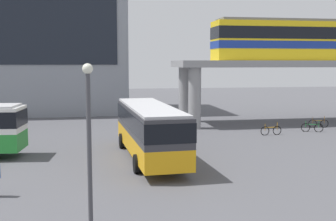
{
  "coord_description": "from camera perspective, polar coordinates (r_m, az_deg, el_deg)",
  "views": [
    {
      "loc": [
        -3.32,
        -21.85,
        5.77
      ],
      "look_at": [
        1.85,
        8.72,
        2.2
      ],
      "focal_mm": 44.94,
      "sensor_mm": 36.0,
      "label": 1
    }
  ],
  "objects": [
    {
      "name": "ground_plane",
      "position": [
        32.54,
        -3.6,
        -3.66
      ],
      "size": [
        120.0,
        120.0,
        0.0
      ],
      "primitive_type": "plane",
      "color": "#515156"
    },
    {
      "name": "station_building",
      "position": [
        52.29,
        -19.32,
        11.09
      ],
      "size": [
        23.78,
        12.71,
        20.45
      ],
      "color": "gray",
      "rests_on": "ground_plane"
    },
    {
      "name": "elevated_platform",
      "position": [
        43.03,
        19.3,
        5.18
      ],
      "size": [
        27.16,
        5.99,
        5.92
      ],
      "color": "gray",
      "rests_on": "ground_plane"
    },
    {
      "name": "train",
      "position": [
        43.28,
        19.96,
        8.98
      ],
      "size": [
        20.98,
        2.96,
        3.84
      ],
      "color": "yellow",
      "rests_on": "elevated_platform"
    },
    {
      "name": "bus_main",
      "position": [
        25.05,
        -2.56,
        -2.12
      ],
      "size": [
        3.23,
        11.17,
        3.22
      ],
      "color": "orange",
      "rests_on": "ground_plane"
    },
    {
      "name": "bicycle_orange",
      "position": [
        34.49,
        13.8,
        -2.65
      ],
      "size": [
        1.79,
        0.16,
        1.04
      ],
      "color": "black",
      "rests_on": "ground_plane"
    },
    {
      "name": "bicycle_green",
      "position": [
        37.02,
        18.96,
        -2.2
      ],
      "size": [
        1.68,
        0.74,
        1.04
      ],
      "color": "black",
      "rests_on": "ground_plane"
    },
    {
      "name": "bicycle_brown",
      "position": [
        39.61,
        19.73,
        -1.67
      ],
      "size": [
        1.78,
        0.34,
        1.04
      ],
      "color": "black",
      "rests_on": "ground_plane"
    },
    {
      "name": "pedestrian_walking_across",
      "position": [
        33.9,
        0.36,
        -1.85
      ],
      "size": [
        0.48,
        0.42,
        1.72
      ],
      "color": "maroon",
      "rests_on": "ground_plane"
    },
    {
      "name": "lamp_post",
      "position": [
        14.5,
        -10.67,
        -2.86
      ],
      "size": [
        0.36,
        0.36,
        5.73
      ],
      "color": "#3F3F44",
      "rests_on": "ground_plane"
    }
  ]
}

